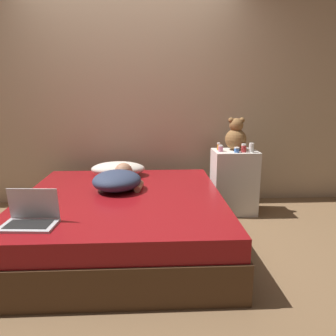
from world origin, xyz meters
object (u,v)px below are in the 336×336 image
bottle_blue (237,150)px  bottle_pink (221,148)px  bottle_orange (219,147)px  person_lying (118,179)px  laptop (31,217)px  pillow (118,169)px  bottle_white (251,148)px  bottle_red (244,148)px  teddy_bear (236,136)px

bottle_blue → bottle_pink: bottle_pink is taller
bottle_orange → person_lying: bearing=-151.1°
laptop → bottle_orange: size_ratio=4.33×
pillow → bottle_blue: 1.27m
person_lying → bottle_white: 1.44m
person_lying → bottle_red: bottle_red is taller
bottle_white → laptop: bearing=-146.0°
pillow → bottle_pink: bottle_pink is taller
laptop → teddy_bear: (1.73, 1.42, 0.35)m
laptop → bottle_blue: 2.13m
bottle_orange → bottle_white: bearing=-23.6°
bottle_blue → bottle_pink: bearing=158.6°
pillow → teddy_bear: size_ratio=1.60×
person_lying → bottle_blue: 1.29m
bottle_white → person_lying: bearing=-162.3°
bottle_blue → bottle_white: bottle_white is taller
teddy_bear → bottle_orange: bearing=-174.1°
bottle_red → pillow: bearing=178.0°
teddy_bear → bottle_pink: teddy_bear is taller
laptop → bottle_white: 2.26m
pillow → laptop: (-0.46, -1.31, -0.02)m
bottle_red → bottle_blue: 0.08m
person_lying → bottle_red: 1.37m
bottle_red → bottle_blue: (-0.08, -0.01, -0.02)m
teddy_bear → bottle_red: 0.20m
bottle_blue → bottle_pink: (-0.16, 0.06, 0.01)m
person_lying → bottle_white: bottle_white is taller
person_lying → bottle_orange: (1.04, 0.57, 0.20)m
pillow → bottle_pink: size_ratio=8.01×
person_lying → bottle_orange: bottle_orange is taller
pillow → person_lying: person_lying is taller
pillow → bottle_blue: bearing=-2.6°
person_lying → bottle_orange: bearing=35.2°
bottle_white → teddy_bear: bearing=129.3°
bottle_orange → bottle_pink: size_ratio=1.19×
teddy_bear → bottle_pink: 0.24m
teddy_bear → bottle_red: size_ratio=3.98×
laptop → bottle_red: 2.20m
pillow → bottle_orange: size_ratio=6.72×
pillow → bottle_red: 1.35m
pillow → bottle_blue: (1.25, -0.06, 0.20)m
laptop → bottle_white: (1.86, 1.26, 0.25)m
laptop → bottle_pink: bearing=44.5°
person_lying → laptop: laptop is taller
person_lying → bottle_pink: bottle_pink is taller
bottle_orange → pillow: bearing=-175.4°
bottle_white → bottle_pink: bottle_white is taller
bottle_red → bottle_white: (0.08, -0.01, 0.00)m
person_lying → laptop: bearing=-115.1°
person_lying → bottle_blue: bottle_blue is taller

